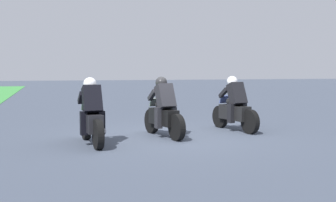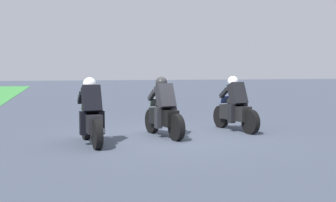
% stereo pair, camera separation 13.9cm
% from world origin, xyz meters
% --- Properties ---
extents(ground_plane, '(120.00, 120.00, 0.00)m').
position_xyz_m(ground_plane, '(0.00, 0.00, 0.00)').
color(ground_plane, '#3D4555').
extents(rider_lane_a, '(2.03, 0.63, 1.51)m').
position_xyz_m(rider_lane_a, '(0.62, -2.05, 0.62)').
color(rider_lane_a, black).
rests_on(rider_lane_a, ground_plane).
extents(rider_lane_b, '(2.03, 0.64, 1.51)m').
position_xyz_m(rider_lane_b, '(0.10, 0.12, 0.62)').
color(rider_lane_b, black).
rests_on(rider_lane_b, ground_plane).
extents(rider_lane_c, '(2.04, 0.56, 1.51)m').
position_xyz_m(rider_lane_c, '(-0.51, 1.97, 0.62)').
color(rider_lane_c, black).
rests_on(rider_lane_c, ground_plane).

